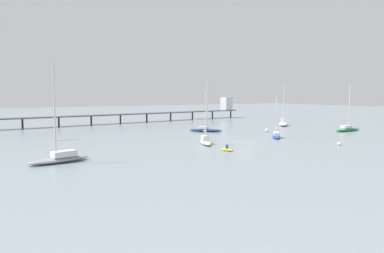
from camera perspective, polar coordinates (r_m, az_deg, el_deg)
name	(u,v)px	position (r m, az deg, el deg)	size (l,w,h in m)	color
ground_plane	(245,143)	(68.19, 8.18, -2.48)	(400.00, 400.00, 0.00)	gray
pier	(169,110)	(121.81, -3.57, 2.55)	(84.66, 14.08, 7.62)	#4C4C51
sailboat_navy	(205,129)	(86.77, 2.09, -0.37)	(7.13, 7.34, 12.08)	navy
sailboat_green	(347,128)	(95.77, 23.00, -0.27)	(9.17, 2.90, 11.15)	#287F4C
sailboat_white	(283,123)	(106.62, 14.02, 0.56)	(8.13, 8.18, 11.60)	white
sailboat_cream	(205,140)	(65.16, 2.10, -2.16)	(3.77, 6.26, 9.48)	beige
sailboat_gray	(60,157)	(51.02, -19.80, -4.46)	(8.49, 4.03, 12.86)	gray
sailboat_blue	(276,135)	(76.78, 12.97, -1.26)	(5.43, 6.13, 8.70)	#2D4CB7
dinghy_yellow	(227,149)	(58.05, 5.45, -3.56)	(1.59, 2.47, 1.14)	yellow
mooring_buoy_near	(339,144)	(68.36, 21.90, -2.50)	(0.66, 0.66, 0.66)	silver
mooring_buoy_mid	(267,130)	(87.49, 11.57, -0.59)	(0.81, 0.81, 0.81)	silver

